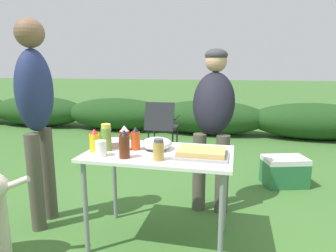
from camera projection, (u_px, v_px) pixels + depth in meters
ground_plane at (160, 240)px, 2.41m from camera, size 60.00×60.00×0.00m
shrub_hedge at (208, 117)px, 6.18m from camera, size 14.40×0.90×0.70m
folding_table at (159, 162)px, 2.28m from camera, size 1.10×0.64×0.74m
food_tray at (202, 153)px, 2.15m from camera, size 0.38×0.28×0.06m
plate_stack at (113, 143)px, 2.46m from camera, size 0.20×0.20×0.04m
mixing_bowl at (157, 143)px, 2.33m from camera, size 0.24×0.24×0.09m
paper_cup_stack at (101, 148)px, 2.16m from camera, size 0.08×0.08×0.11m
ketchup_bottle at (125, 138)px, 2.31m from camera, size 0.08×0.08×0.19m
hot_sauce_bottle at (136, 139)px, 2.32m from camera, size 0.07×0.07×0.18m
mustard_bottle at (95, 141)px, 2.27m from camera, size 0.08×0.08×0.17m
relish_jar at (106, 137)px, 2.30m from camera, size 0.08×0.08×0.21m
spice_jar at (159, 150)px, 2.06m from camera, size 0.08×0.08×0.15m
bbq_sauce_bottle at (124, 144)px, 2.10m from camera, size 0.08×0.08×0.21m
standing_person_in_olive_jacket at (213, 112)px, 2.84m from camera, size 0.41×0.50×1.55m
standing_person_in_red_jacket at (36, 105)px, 2.48m from camera, size 0.30×0.40×1.75m
camp_chair_green_behind_table at (162, 124)px, 4.84m from camera, size 0.49×0.60×0.83m
cooler_box at (284, 171)px, 3.51m from camera, size 0.55×0.44×0.34m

